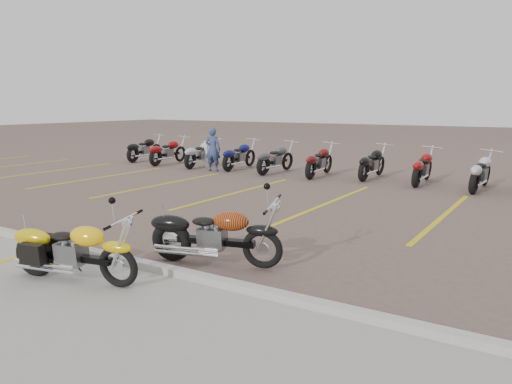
# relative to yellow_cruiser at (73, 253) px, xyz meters

# --- Properties ---
(ground) EXTENTS (100.00, 100.00, 0.00)m
(ground) POSITION_rel_yellow_cruiser_xyz_m (0.70, 2.89, -0.40)
(ground) COLOR brown
(ground) RESTS_ON ground
(curb) EXTENTS (60.00, 0.18, 0.12)m
(curb) POSITION_rel_yellow_cruiser_xyz_m (0.70, 0.89, -0.34)
(curb) COLOR #ADAAA3
(curb) RESTS_ON ground
(parking_stripes) EXTENTS (38.00, 5.50, 0.01)m
(parking_stripes) POSITION_rel_yellow_cruiser_xyz_m (0.70, 6.89, -0.40)
(parking_stripes) COLOR gold
(parking_stripes) RESTS_ON ground
(yellow_cruiser) EXTENTS (1.95, 0.54, 0.81)m
(yellow_cruiser) POSITION_rel_yellow_cruiser_xyz_m (0.00, 0.00, 0.00)
(yellow_cruiser) COLOR black
(yellow_cruiser) RESTS_ON ground
(flame_cruiser) EXTENTS (2.05, 0.66, 0.86)m
(flame_cruiser) POSITION_rel_yellow_cruiser_xyz_m (1.17, 1.60, 0.02)
(flame_cruiser) COLOR black
(flame_cruiser) RESTS_ON ground
(person_a) EXTENTS (0.64, 0.50, 1.56)m
(person_a) POSITION_rel_yellow_cruiser_xyz_m (-5.22, 10.09, 0.38)
(person_a) COLOR navy
(person_a) RESTS_ON ground
(bollard) EXTENTS (0.17, 0.17, 1.00)m
(bollard) POSITION_rel_yellow_cruiser_xyz_m (-6.14, 10.91, 0.10)
(bollard) COLOR silver
(bollard) RESTS_ON ground
(bg_bike_row) EXTENTS (17.18, 2.01, 1.10)m
(bg_bike_row) POSITION_rel_yellow_cruiser_xyz_m (-1.43, 11.11, 0.15)
(bg_bike_row) COLOR black
(bg_bike_row) RESTS_ON ground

